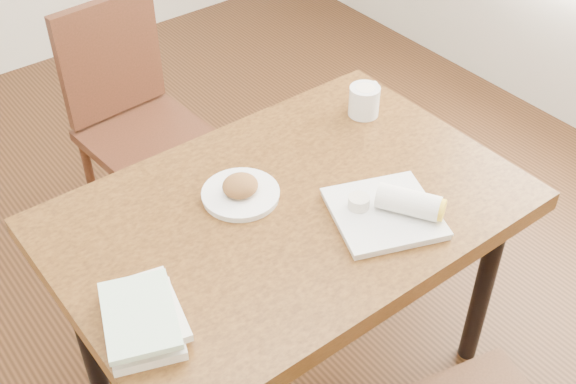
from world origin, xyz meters
TOP-DOWN VIEW (x-y plane):
  - ground at (0.00, 0.00)m, footprint 4.00×5.00m
  - table at (0.00, 0.00)m, footprint 1.28×0.85m
  - chair_far at (0.01, 0.96)m, footprint 0.45×0.45m
  - plate_scone at (-0.08, 0.11)m, footprint 0.22×0.22m
  - coffee_mug at (0.47, 0.21)m, footprint 0.14×0.10m
  - plate_burrito at (0.19, -0.21)m, footprint 0.35×0.35m
  - book_stack at (-0.52, -0.13)m, footprint 0.24×0.28m

SIDE VIEW (x-z plane):
  - ground at x=0.00m, z-range -0.01..0.00m
  - chair_far at x=0.01m, z-range 0.07..1.03m
  - table at x=0.00m, z-range 0.30..1.05m
  - plate_scone at x=-0.08m, z-range 0.74..0.81m
  - plate_burrito at x=0.19m, z-range 0.73..0.82m
  - book_stack at x=-0.52m, z-range 0.75..0.81m
  - coffee_mug at x=0.47m, z-range 0.75..0.85m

